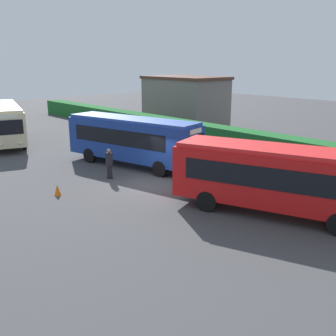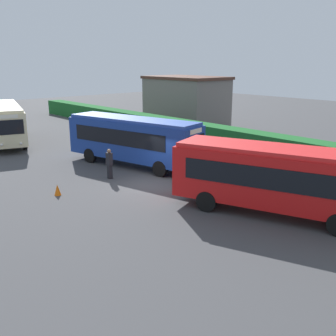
{
  "view_description": "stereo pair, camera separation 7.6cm",
  "coord_description": "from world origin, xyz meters",
  "views": [
    {
      "loc": [
        16.88,
        -13.8,
        6.94
      ],
      "look_at": [
        1.7,
        -0.1,
        1.32
      ],
      "focal_mm": 42.1,
      "sensor_mm": 36.0,
      "label": 1
    },
    {
      "loc": [
        16.93,
        -13.75,
        6.94
      ],
      "look_at": [
        1.7,
        -0.1,
        1.32
      ],
      "focal_mm": 42.1,
      "sensor_mm": 36.0,
      "label": 2
    }
  ],
  "objects": [
    {
      "name": "person_left",
      "position": [
        -2.45,
        -1.11,
        0.98
      ],
      "size": [
        0.41,
        0.28,
        1.83
      ],
      "rotation": [
        0.0,
        0.0,
        1.53
      ],
      "color": "black",
      "rests_on": "ground_plane"
    },
    {
      "name": "traffic_cone",
      "position": [
        -1.73,
        -4.9,
        0.3
      ],
      "size": [
        0.36,
        0.36,
        0.6
      ],
      "primitive_type": "cone",
      "color": "orange",
      "rests_on": "ground_plane"
    },
    {
      "name": "bus_blue",
      "position": [
        -3.92,
        1.77,
        1.87
      ],
      "size": [
        10.12,
        4.43,
        3.26
      ],
      "rotation": [
        0.0,
        0.0,
        0.22
      ],
      "color": "navy",
      "rests_on": "ground_plane"
    },
    {
      "name": "depot_building",
      "position": [
        -14.35,
        16.94,
        2.63
      ],
      "size": [
        8.93,
        5.64,
        5.24
      ],
      "color": "slate",
      "rests_on": "ground_plane"
    },
    {
      "name": "hedge_row",
      "position": [
        0.0,
        10.59,
        0.86
      ],
      "size": [
        66.59,
        1.75,
        1.73
      ],
      "primitive_type": "cube",
      "color": "#1A5D25",
      "rests_on": "ground_plane"
    },
    {
      "name": "ground_plane",
      "position": [
        0.0,
        0.0,
        0.0
      ],
      "size": [
        109.18,
        109.18,
        0.0
      ],
      "primitive_type": "plane",
      "color": "#424244"
    },
    {
      "name": "bus_cream",
      "position": [
        -17.02,
        -1.85,
        1.91
      ],
      "size": [
        10.09,
        5.13,
        3.33
      ],
      "rotation": [
        0.0,
        0.0,
        -0.29
      ],
      "color": "beige",
      "rests_on": "ground_plane"
    },
    {
      "name": "bus_red",
      "position": [
        7.45,
        1.39,
        1.83
      ],
      "size": [
        9.69,
        5.6,
        3.17
      ],
      "rotation": [
        0.0,
        0.0,
        0.35
      ],
      "color": "red",
      "rests_on": "ground_plane"
    }
  ]
}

